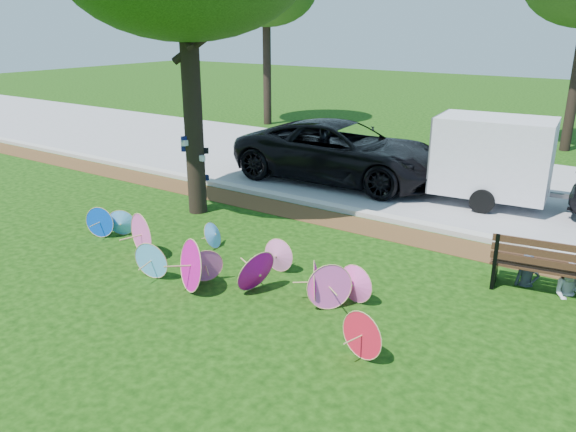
% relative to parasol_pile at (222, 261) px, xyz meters
% --- Properties ---
extents(ground, '(90.00, 90.00, 0.00)m').
position_rel_parasol_pile_xyz_m(ground, '(-0.06, -0.53, -0.38)').
color(ground, black).
rests_on(ground, ground).
extents(mulch_strip, '(90.00, 1.00, 0.01)m').
position_rel_parasol_pile_xyz_m(mulch_strip, '(-0.06, 3.97, -0.38)').
color(mulch_strip, '#472D16').
rests_on(mulch_strip, ground).
extents(curb, '(90.00, 0.30, 0.12)m').
position_rel_parasol_pile_xyz_m(curb, '(-0.06, 4.67, -0.32)').
color(curb, '#B7B5AD').
rests_on(curb, ground).
extents(street, '(90.00, 8.00, 0.01)m').
position_rel_parasol_pile_xyz_m(street, '(-0.06, 8.82, -0.38)').
color(street, gray).
rests_on(street, ground).
extents(parasol_pile, '(7.55, 2.33, 0.95)m').
position_rel_parasol_pile_xyz_m(parasol_pile, '(0.00, 0.00, 0.00)').
color(parasol_pile, '#56AFF7').
rests_on(parasol_pile, ground).
extents(black_van, '(6.35, 3.23, 1.72)m').
position_rel_parasol_pile_xyz_m(black_van, '(-1.56, 7.15, 0.48)').
color(black_van, black).
rests_on(black_van, ground).
extents(cargo_trailer, '(2.89, 2.00, 2.51)m').
position_rel_parasol_pile_xyz_m(cargo_trailer, '(2.66, 7.33, 0.87)').
color(cargo_trailer, silver).
rests_on(cargo_trailer, ground).
extents(park_bench, '(2.04, 1.02, 1.02)m').
position_rel_parasol_pile_xyz_m(park_bench, '(4.94, 2.83, 0.12)').
color(park_bench, black).
rests_on(park_bench, ground).
extents(person_left, '(0.49, 0.40, 1.14)m').
position_rel_parasol_pile_xyz_m(person_left, '(4.59, 2.88, 0.19)').
color(person_left, '#323844').
rests_on(person_left, ground).
extents(person_right, '(0.63, 0.54, 1.14)m').
position_rel_parasol_pile_xyz_m(person_right, '(5.29, 2.88, 0.18)').
color(person_right, silver).
rests_on(person_right, ground).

